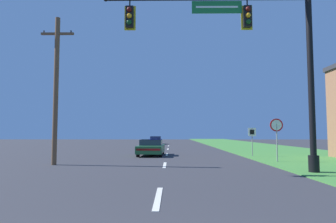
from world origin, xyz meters
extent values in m
cube|color=#428438|center=(10.50, 30.00, 0.02)|extent=(10.00, 110.00, 0.04)
cube|color=silver|center=(0.00, 6.00, 0.01)|extent=(0.16, 2.80, 0.01)
cube|color=silver|center=(0.00, 14.00, 0.01)|extent=(0.16, 2.80, 0.01)
cube|color=silver|center=(0.00, 22.00, 0.01)|extent=(0.16, 2.80, 0.01)
cube|color=silver|center=(0.00, 30.00, 0.01)|extent=(0.16, 2.80, 0.01)
cube|color=silver|center=(0.00, 38.00, 0.01)|extent=(0.16, 2.80, 0.01)
cylinder|color=black|center=(6.40, 10.93, 0.39)|extent=(0.44, 0.44, 0.70)
cylinder|color=black|center=(6.40, 10.93, 4.14)|extent=(0.26, 0.26, 8.20)
cube|color=#196B33|center=(2.36, 10.93, 7.25)|extent=(2.20, 0.06, 0.55)
cube|color=white|center=(2.36, 10.90, 7.25)|extent=(1.85, 0.01, 0.08)
cylinder|color=black|center=(-1.49, 10.93, 7.47)|extent=(0.06, 0.06, 0.35)
cube|color=yellow|center=(-1.49, 11.07, 6.82)|extent=(0.50, 0.03, 1.11)
cube|color=black|center=(-1.49, 10.93, 6.82)|extent=(0.34, 0.24, 0.95)
sphere|color=#4C0F0C|center=(-1.49, 10.79, 7.10)|extent=(0.22, 0.22, 0.22)
sphere|color=orange|center=(-1.49, 10.79, 6.82)|extent=(0.22, 0.22, 0.22)
sphere|color=#0F3D19|center=(-1.49, 10.79, 6.53)|extent=(0.22, 0.22, 0.22)
cylinder|color=black|center=(3.71, 10.93, 7.47)|extent=(0.06, 0.06, 0.35)
cube|color=yellow|center=(3.71, 11.07, 6.82)|extent=(0.50, 0.03, 1.11)
cube|color=black|center=(3.71, 10.93, 6.82)|extent=(0.34, 0.24, 0.95)
sphere|color=#4C0F0C|center=(3.71, 10.79, 7.10)|extent=(0.22, 0.22, 0.22)
sphere|color=orange|center=(3.71, 10.79, 6.82)|extent=(0.22, 0.22, 0.22)
sphere|color=#0F3D19|center=(3.71, 10.79, 6.53)|extent=(0.22, 0.22, 0.22)
cylinder|color=black|center=(-0.33, 22.17, 0.32)|extent=(0.22, 0.64, 0.64)
cylinder|color=black|center=(-1.93, 22.21, 0.32)|extent=(0.22, 0.64, 0.64)
cylinder|color=black|center=(-0.42, 19.35, 0.32)|extent=(0.22, 0.64, 0.64)
cylinder|color=black|center=(-2.02, 19.40, 0.32)|extent=(0.22, 0.64, 0.64)
cube|color=#235B2D|center=(-1.18, 20.78, 0.50)|extent=(1.95, 4.27, 0.55)
cube|color=#283342|center=(-1.17, 20.89, 0.98)|extent=(1.65, 1.82, 0.42)
cube|color=#235B2D|center=(-1.17, 20.89, 1.16)|extent=(1.62, 1.78, 0.06)
cube|color=#B71414|center=(-1.24, 18.71, 0.56)|extent=(1.68, 0.11, 0.14)
cylinder|color=black|center=(-1.26, 46.06, 0.32)|extent=(0.22, 0.64, 0.64)
cylinder|color=black|center=(-2.86, 46.06, 0.32)|extent=(0.22, 0.64, 0.64)
cylinder|color=black|center=(-1.26, 43.03, 0.32)|extent=(0.22, 0.64, 0.64)
cylinder|color=black|center=(-2.86, 43.03, 0.32)|extent=(0.22, 0.64, 0.64)
cube|color=#1E2D9E|center=(-2.06, 44.55, 0.50)|extent=(1.82, 4.43, 0.55)
cube|color=#283342|center=(-2.06, 44.66, 0.98)|extent=(1.60, 1.86, 0.42)
cube|color=#1E2D9E|center=(-2.06, 44.66, 1.16)|extent=(1.57, 1.82, 0.06)
cube|color=#B71414|center=(-2.06, 42.36, 0.56)|extent=(1.67, 0.06, 0.14)
cylinder|color=gray|center=(6.54, 15.73, 1.14)|extent=(0.07, 0.07, 2.20)
cylinder|color=red|center=(6.54, 15.73, 2.16)|extent=(0.76, 0.04, 0.76)
cylinder|color=white|center=(6.54, 15.71, 2.16)|extent=(0.61, 0.01, 0.61)
cylinder|color=gray|center=(6.19, 19.77, 1.04)|extent=(0.06, 0.06, 2.00)
cube|color=white|center=(6.19, 19.77, 1.77)|extent=(0.55, 0.04, 0.60)
cube|color=black|center=(6.19, 19.74, 1.77)|extent=(0.31, 0.01, 0.34)
cylinder|color=brown|center=(-5.92, 14.09, 4.02)|extent=(0.26, 0.26, 8.05)
cube|color=brown|center=(-5.92, 14.09, 7.15)|extent=(1.80, 0.12, 0.12)
cylinder|color=#333338|center=(-6.67, 14.09, 7.27)|extent=(0.08, 0.08, 0.12)
cylinder|color=#333338|center=(-5.17, 14.09, 7.27)|extent=(0.08, 0.08, 0.12)
camera|label=1|loc=(0.34, -1.94, 1.68)|focal=32.00mm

